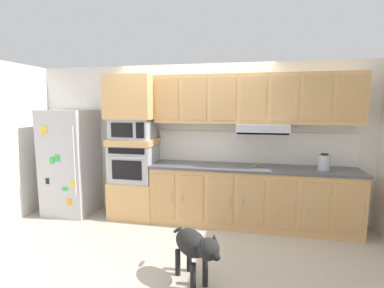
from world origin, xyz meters
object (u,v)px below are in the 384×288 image
at_px(built_in_oven, 134,163).
at_px(dog, 195,246).
at_px(screwdriver, 257,165).
at_px(microwave, 133,129).
at_px(electric_kettle, 324,162).
at_px(refrigerator, 71,162).

distance_m(built_in_oven, dog, 2.16).
height_order(built_in_oven, screwdriver, built_in_oven).
height_order(microwave, screwdriver, microwave).
height_order(microwave, dog, microwave).
height_order(built_in_oven, dog, built_in_oven).
bearing_deg(microwave, dog, -50.37).
height_order(built_in_oven, microwave, microwave).
bearing_deg(screwdriver, microwave, -178.91).
height_order(built_in_oven, electric_kettle, built_in_oven).
height_order(refrigerator, screwdriver, refrigerator).
relative_size(refrigerator, built_in_oven, 2.51).
bearing_deg(screwdriver, electric_kettle, -5.28).
distance_m(built_in_oven, microwave, 0.56).
bearing_deg(refrigerator, microwave, 3.43).
height_order(microwave, electric_kettle, microwave).
distance_m(screwdriver, electric_kettle, 0.93).
height_order(screwdriver, dog, screwdriver).
xyz_separation_m(electric_kettle, dog, (-1.55, -1.57, -0.62)).
bearing_deg(electric_kettle, refrigerator, -179.71).
relative_size(microwave, screwdriver, 3.87).
xyz_separation_m(built_in_oven, screwdriver, (1.97, 0.04, 0.03)).
height_order(refrigerator, microwave, refrigerator).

